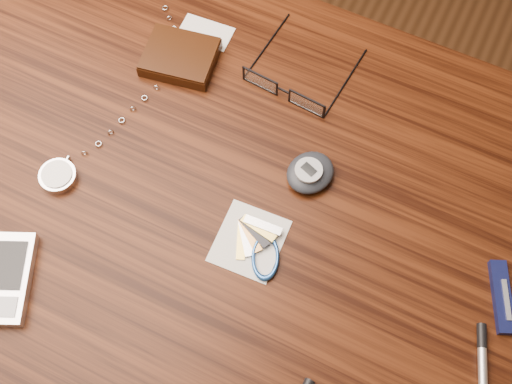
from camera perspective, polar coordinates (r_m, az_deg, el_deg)
ground at (r=1.57m, az=-2.83°, el=-10.92°), size 3.80×3.80×0.00m
desk at (r=0.95m, az=-4.57°, el=-1.46°), size 1.00×0.70×0.75m
wallet_and_card at (r=0.95m, az=-6.72°, el=11.88°), size 0.12×0.14×0.02m
eyeglasses at (r=0.91m, az=2.69°, el=9.17°), size 0.14×0.15×0.03m
pocket_watch at (r=0.89m, az=-16.72°, el=1.91°), size 0.08×0.34×0.02m
pda_phone at (r=0.85m, az=-21.44°, el=-7.15°), size 0.11×0.13×0.02m
pedometer at (r=0.85m, az=4.83°, el=1.74°), size 0.08×0.08×0.03m
notepad_keys at (r=0.81m, az=0.15°, el=-4.92°), size 0.11×0.10×0.01m
pocket_knife at (r=0.85m, az=21.01°, el=-8.70°), size 0.06×0.09×0.01m
silver_pen at (r=0.82m, az=19.51°, el=-14.87°), size 0.05×0.13×0.01m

